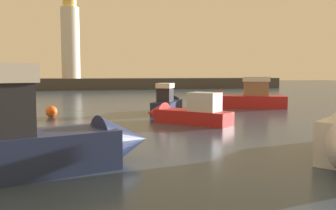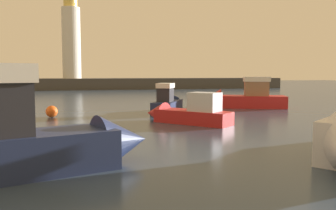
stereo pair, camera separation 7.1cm
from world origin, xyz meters
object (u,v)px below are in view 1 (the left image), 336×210
at_px(lighthouse, 70,38).
at_px(motorboat_5, 184,113).
at_px(mooring_buoy, 51,112).
at_px(motorboat_6, 238,99).
at_px(motorboat_0, 169,103).
at_px(motorboat_2, 34,139).

distance_m(lighthouse, motorboat_5, 50.95).
height_order(motorboat_5, mooring_buoy, motorboat_5).
bearing_deg(mooring_buoy, motorboat_6, 12.07).
distance_m(lighthouse, mooring_buoy, 45.55).
height_order(motorboat_0, motorboat_2, motorboat_2).
bearing_deg(motorboat_6, motorboat_0, -162.80).
relative_size(motorboat_2, mooring_buoy, 9.80).
distance_m(lighthouse, motorboat_6, 44.85).
bearing_deg(mooring_buoy, motorboat_0, 7.82).
relative_size(lighthouse, motorboat_5, 2.96).
relative_size(motorboat_2, motorboat_5, 1.46).
distance_m(motorboat_0, motorboat_5, 6.20).
height_order(lighthouse, motorboat_2, lighthouse).
xyz_separation_m(motorboat_6, mooring_buoy, (-15.95, -3.41, -0.40)).
distance_m(motorboat_0, motorboat_6, 7.41).
bearing_deg(motorboat_6, lighthouse, 110.52).
distance_m(motorboat_2, motorboat_6, 23.77).
distance_m(motorboat_2, motorboat_5, 12.47).
bearing_deg(motorboat_5, mooring_buoy, 149.21).
xyz_separation_m(lighthouse, motorboat_6, (15.39, -41.13, -9.10)).
height_order(motorboat_2, motorboat_5, motorboat_2).
bearing_deg(mooring_buoy, motorboat_5, -30.79).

